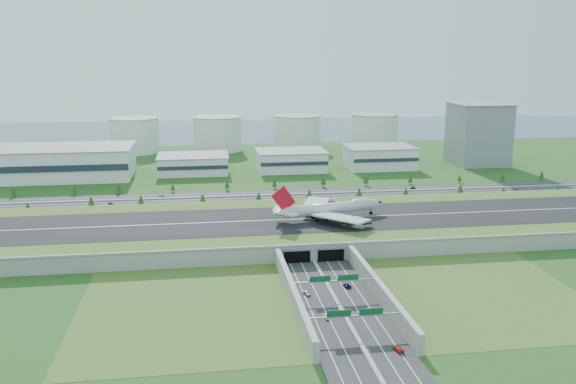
{
  "coord_description": "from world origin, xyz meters",
  "views": [
    {
      "loc": [
        -54.16,
        -330.54,
        100.86
      ],
      "look_at": [
        -0.42,
        35.0,
        16.15
      ],
      "focal_mm": 38.0,
      "sensor_mm": 36.0,
      "label": 1
    }
  ],
  "objects": [
    {
      "name": "car_0",
      "position": [
        -10.86,
        -91.27,
        0.9
      ],
      "size": [
        3.28,
        4.93,
        1.56
      ],
      "primitive_type": "imported",
      "rotation": [
        0.0,
        0.0,
        0.35
      ],
      "color": "silver",
      "rests_on": "ground"
    },
    {
      "name": "car_4",
      "position": [
        -114.81,
        84.92,
        0.85
      ],
      "size": [
        4.4,
        2.12,
        1.45
      ],
      "primitive_type": "imported",
      "rotation": [
        0.0,
        0.0,
        1.47
      ],
      "color": "#5B5C60",
      "rests_on": "ground"
    },
    {
      "name": "fuel_tank_b",
      "position": [
        -35.0,
        310.0,
        17.5
      ],
      "size": [
        50.0,
        50.0,
        35.0
      ],
      "primitive_type": "cylinder",
      "color": "silver",
      "rests_on": "ground"
    },
    {
      "name": "airfield_deck",
      "position": [
        0.0,
        -0.09,
        4.12
      ],
      "size": [
        520.0,
        100.0,
        9.2
      ],
      "color": "gray",
      "rests_on": "ground"
    },
    {
      "name": "fuel_tank_c",
      "position": [
        50.0,
        310.0,
        17.5
      ],
      "size": [
        50.0,
        50.0,
        35.0
      ],
      "primitive_type": "cylinder",
      "color": "silver",
      "rests_on": "ground"
    },
    {
      "name": "car_2",
      "position": [
        8.12,
        -84.7,
        0.86
      ],
      "size": [
        3.58,
        5.77,
        1.49
      ],
      "primitive_type": "imported",
      "rotation": [
        0.0,
        0.0,
        3.36
      ],
      "color": "#120D44",
      "rests_on": "ground"
    },
    {
      "name": "north_expressway",
      "position": [
        0.0,
        95.0,
        0.06
      ],
      "size": [
        560.0,
        36.0,
        0.12
      ],
      "primitive_type": "cube",
      "color": "#28282B",
      "rests_on": "ground"
    },
    {
      "name": "fuel_tank_a",
      "position": [
        -120.0,
        310.0,
        17.5
      ],
      "size": [
        50.0,
        50.0,
        35.0
      ],
      "primitive_type": "cylinder",
      "color": "silver",
      "rests_on": "ground"
    },
    {
      "name": "car_3",
      "position": [
        11.71,
        -145.23,
        0.9
      ],
      "size": [
        3.11,
        5.69,
        1.56
      ],
      "primitive_type": "imported",
      "rotation": [
        0.0,
        0.0,
        3.32
      ],
      "color": "#B92D11",
      "rests_on": "ground"
    },
    {
      "name": "hangar_west",
      "position": [
        -170.0,
        185.0,
        12.5
      ],
      "size": [
        120.0,
        60.0,
        25.0
      ],
      "primitive_type": "cube",
      "color": "silver",
      "rests_on": "ground"
    },
    {
      "name": "hangar_mid_b",
      "position": [
        25.0,
        190.0,
        8.5
      ],
      "size": [
        58.0,
        42.0,
        17.0
      ],
      "primitive_type": "cube",
      "color": "silver",
      "rests_on": "ground"
    },
    {
      "name": "car_6",
      "position": [
        180.7,
        89.0,
        0.88
      ],
      "size": [
        5.95,
        4.09,
        1.51
      ],
      "primitive_type": "imported",
      "rotation": [
        0.0,
        0.0,
        1.25
      ],
      "color": "#A7A7AB",
      "rests_on": "ground"
    },
    {
      "name": "car_7",
      "position": [
        -82.61,
        104.03,
        0.78
      ],
      "size": [
        4.67,
        2.21,
        1.31
      ],
      "primitive_type": "imported",
      "rotation": [
        0.0,
        0.0,
        -1.65
      ],
      "color": "silver",
      "rests_on": "ground"
    },
    {
      "name": "car_1",
      "position": [
        -7.42,
        -115.29,
        0.87
      ],
      "size": [
        1.97,
        4.7,
        1.51
      ],
      "primitive_type": "imported",
      "rotation": [
        0.0,
        0.0,
        0.08
      ],
      "color": "silver",
      "rests_on": "ground"
    },
    {
      "name": "boeing_747",
      "position": [
        18.62,
        -0.98,
        14.16
      ],
      "size": [
        69.38,
        64.86,
        21.77
      ],
      "rotation": [
        0.0,
        0.0,
        0.23
      ],
      "color": "silver",
      "rests_on": "airfield_deck"
    },
    {
      "name": "bay_water",
      "position": [
        0.0,
        480.0,
        0.03
      ],
      "size": [
        1200.0,
        260.0,
        0.06
      ],
      "primitive_type": "cube",
      "color": "#375469",
      "rests_on": "ground"
    },
    {
      "name": "underpass_road",
      "position": [
        0.0,
        -99.42,
        3.43
      ],
      "size": [
        38.8,
        120.4,
        8.0
      ],
      "color": "#28282B",
      "rests_on": "ground"
    },
    {
      "name": "tree_row",
      "position": [
        2.12,
        93.55,
        4.82
      ],
      "size": [
        504.45,
        48.72,
        8.46
      ],
      "color": "#3D2819",
      "rests_on": "ground"
    },
    {
      "name": "sign_gantry_near",
      "position": [
        0.0,
        -95.04,
        6.95
      ],
      "size": [
        38.7,
        0.7,
        9.8
      ],
      "color": "gray",
      "rests_on": "ground"
    },
    {
      "name": "hangar_mid_c",
      "position": [
        105.0,
        190.0,
        9.5
      ],
      "size": [
        58.0,
        42.0,
        19.0
      ],
      "primitive_type": "cube",
      "color": "silver",
      "rests_on": "ground"
    },
    {
      "name": "car_5",
      "position": [
        104.94,
        101.09,
        0.79
      ],
      "size": [
        4.28,
        2.53,
        1.33
      ],
      "primitive_type": "imported",
      "rotation": [
        0.0,
        0.0,
        -1.87
      ],
      "color": "black",
      "rests_on": "ground"
    },
    {
      "name": "sign_gantry_far",
      "position": [
        0.0,
        -130.04,
        6.95
      ],
      "size": [
        38.7,
        0.7,
        9.8
      ],
      "color": "gray",
      "rests_on": "ground"
    },
    {
      "name": "hangar_mid_a",
      "position": [
        -60.0,
        190.0,
        7.5
      ],
      "size": [
        58.0,
        42.0,
        15.0
      ],
      "primitive_type": "cube",
      "color": "silver",
      "rests_on": "ground"
    },
    {
      "name": "office_tower",
      "position": [
        200.0,
        195.0,
        27.5
      ],
      "size": [
        46.0,
        46.0,
        55.0
      ],
      "primitive_type": "cube",
      "color": "gray",
      "rests_on": "ground"
    },
    {
      "name": "fuel_tank_d",
      "position": [
        135.0,
        310.0,
        17.5
      ],
      "size": [
        50.0,
        50.0,
        35.0
      ],
      "primitive_type": "cylinder",
      "color": "silver",
      "rests_on": "ground"
    },
    {
      "name": "ground",
      "position": [
        0.0,
        0.0,
        0.0
      ],
      "size": [
        1200.0,
        1200.0,
        0.0
      ],
      "primitive_type": "plane",
      "color": "#1E4515",
      "rests_on": "ground"
    }
  ]
}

